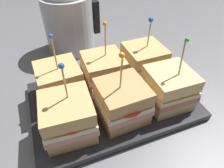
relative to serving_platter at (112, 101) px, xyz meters
The scene contains 9 objects.
ground_plane 0.01m from the serving_platter, ahead, with size 6.00×6.00×0.00m, color slate.
serving_platter is the anchor object (origin of this frame).
sandwich_front_left 0.13m from the serving_platter, 152.75° to the right, with size 0.10×0.10×0.16m.
sandwich_front_center 0.08m from the serving_platter, 90.30° to the right, with size 0.10×0.10×0.16m.
sandwich_front_right 0.13m from the serving_platter, 26.34° to the right, with size 0.10×0.10×0.16m.
sandwich_back_left 0.13m from the serving_platter, 152.50° to the left, with size 0.10×0.10×0.16m.
sandwich_back_center 0.07m from the serving_platter, 90.86° to the left, with size 0.10×0.10×0.16m.
sandwich_back_right 0.13m from the serving_platter, 26.27° to the left, with size 0.10×0.10×0.15m.
kettle_steel 0.30m from the serving_platter, 95.98° to the left, with size 0.17×0.15×0.20m.
Camera 1 is at (-0.12, -0.30, 0.35)m, focal length 32.00 mm.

